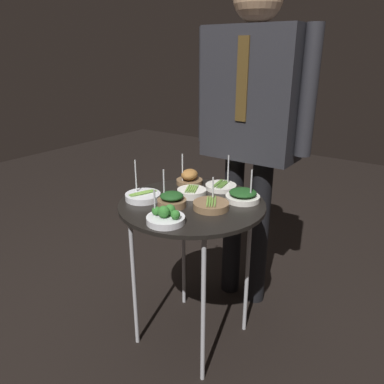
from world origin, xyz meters
name	(u,v)px	position (x,y,z in m)	size (l,w,h in m)	color
ground_plane	(192,335)	(0.00, 0.00, 0.00)	(8.00, 8.00, 0.00)	black
serving_cart	(192,214)	(0.00, 0.00, 0.70)	(0.67, 0.67, 0.76)	black
bowl_spinach_mid_left	(172,200)	(-0.05, -0.09, 0.79)	(0.13, 0.13, 0.17)	brown
bowl_asparagus_center	(192,192)	(-0.05, 0.07, 0.77)	(0.14, 0.14, 0.04)	silver
bowl_asparagus_back_right	(221,186)	(0.01, 0.23, 0.77)	(0.15, 0.15, 0.17)	silver
bowl_spinach_front_center	(243,196)	(0.18, 0.15, 0.78)	(0.16, 0.16, 0.16)	silver
bowl_asparagus_far_rim	(211,205)	(0.11, -0.01, 0.77)	(0.16, 0.16, 0.13)	brown
bowl_broccoli_back_left	(166,217)	(0.04, -0.24, 0.78)	(0.16, 0.16, 0.14)	silver
bowl_asparagus_front_right	(143,196)	(-0.21, -0.10, 0.77)	(0.16, 0.16, 0.18)	silver
bowl_roast_front_left	(189,178)	(-0.16, 0.20, 0.79)	(0.14, 0.14, 0.16)	brown
waiter_figure	(252,111)	(0.04, 0.48, 1.11)	(0.65, 0.24, 1.76)	black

